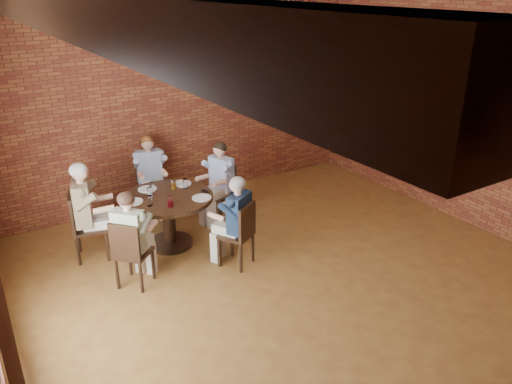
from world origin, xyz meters
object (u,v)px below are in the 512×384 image
diner_a (219,183)px  diner_d (132,239)px  diner_b (151,176)px  smartphone (205,191)px  chair_b (150,183)px  chair_e (241,232)px  chair_a (223,190)px  diner_c (88,212)px  chair_d (130,252)px  dining_table (168,211)px  chair_c (83,223)px  diner_e (236,222)px

diner_a → diner_d: diner_a is taller
diner_b → smartphone: bearing=-66.6°
chair_b → chair_e: 2.23m
diner_a → chair_e: 1.38m
chair_a → smartphone: size_ratio=6.96×
diner_c → chair_d: 1.03m
chair_a → chair_e: chair_a is taller
dining_table → diner_c: (-1.01, 0.26, 0.14)m
chair_c → smartphone: 1.66m
dining_table → smartphone: size_ratio=9.70×
chair_e → smartphone: bearing=-115.4°
diner_d → dining_table: bearing=-90.0°
diner_a → diner_c: diner_c is taller
diner_b → diner_d: 2.03m
chair_b → smartphone: chair_b is taller
chair_b → chair_d: 2.17m
dining_table → diner_d: size_ratio=1.01×
chair_b → chair_e: (0.37, -2.19, -0.01)m
chair_e → smartphone: size_ratio=6.87×
chair_c → diner_c: size_ratio=0.70×
chair_b → chair_e: chair_b is taller
dining_table → diner_c: size_ratio=0.93×
chair_d → diner_e: bearing=-141.1°
dining_table → chair_c: size_ratio=1.32×
diner_a → diner_b: 1.12m
dining_table → chair_c: bearing=165.6°
chair_a → diner_d: bearing=-78.4°
diner_d → chair_e: 1.35m
diner_b → chair_d: (-0.98, -1.85, -0.15)m
dining_table → diner_b: (0.19, 1.12, 0.10)m
dining_table → diner_e: diner_e is taller
diner_c → smartphone: (1.51, -0.40, 0.09)m
chair_c → diner_e: 2.03m
chair_b → chair_d: bearing=-108.0°
diner_a → chair_a: bearing=90.0°
dining_table → chair_b: size_ratio=1.38×
dining_table → chair_e: 1.15m
chair_c → chair_e: size_ratio=1.07×
diner_b → diner_e: size_ratio=1.03×
chair_c → chair_e: chair_c is taller
diner_c → chair_e: 2.02m
chair_b → diner_c: bearing=-132.6°
diner_b → diner_c: 1.47m
chair_c → diner_c: bearing=-90.0°
smartphone → diner_b: bearing=97.2°
diner_b → chair_c: (-1.27, -0.84, -0.12)m
chair_b → chair_c: chair_c is taller
diner_c → chair_b: bearing=-37.6°
chair_a → chair_d: chair_a is taller
dining_table → chair_c: 1.12m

